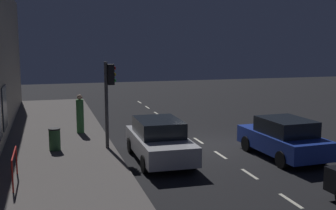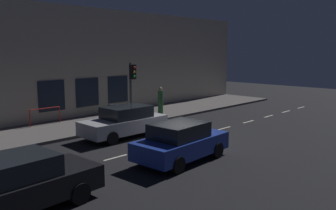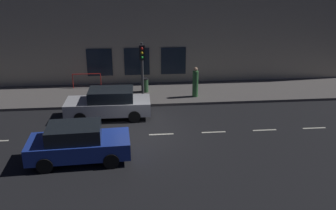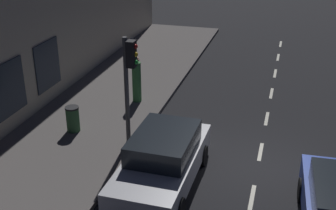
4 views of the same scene
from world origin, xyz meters
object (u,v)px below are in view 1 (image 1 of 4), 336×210
object	(u,v)px
traffic_light	(109,89)
trash_bin	(55,139)
pedestrian_0	(80,115)
parked_car_1	(284,138)
parked_car_2	(159,140)

from	to	relation	value
traffic_light	trash_bin	bearing A→B (deg)	-4.87
trash_bin	pedestrian_0	bearing A→B (deg)	-112.27
parked_car_1	trash_bin	xyz separation A→B (m)	(8.67, -3.07, -0.18)
parked_car_2	trash_bin	xyz separation A→B (m)	(3.86, -2.07, -0.18)
pedestrian_0	trash_bin	bearing A→B (deg)	3.25
pedestrian_0	parked_car_2	bearing A→B (deg)	52.22
parked_car_1	parked_car_2	distance (m)	4.91
traffic_light	parked_car_2	xyz separation A→B (m)	(-1.63, 1.88, -1.81)
traffic_light	parked_car_2	bearing A→B (deg)	130.93
traffic_light	pedestrian_0	world-z (taller)	traffic_light
traffic_light	pedestrian_0	bearing A→B (deg)	-73.60
parked_car_2	trash_bin	world-z (taller)	parked_car_2
parked_car_1	traffic_light	bearing A→B (deg)	153.09
traffic_light	pedestrian_0	xyz separation A→B (m)	(0.97, -3.28, -1.57)
parked_car_2	pedestrian_0	world-z (taller)	pedestrian_0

